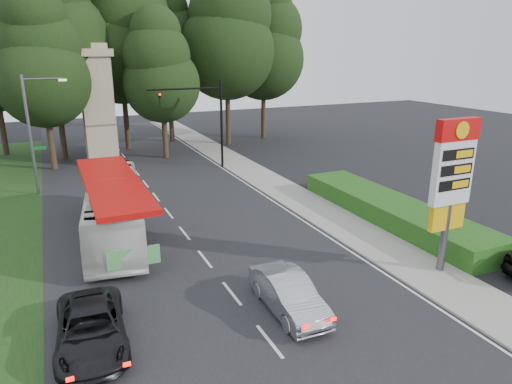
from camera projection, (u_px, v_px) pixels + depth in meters
name	position (u px, v px, depth m)	size (l,w,h in m)	color
ground	(276.00, 350.00, 15.05)	(120.00, 120.00, 0.00)	black
road_surface	(180.00, 227.00, 25.49)	(14.00, 80.00, 0.02)	black
sidewalk_right	(311.00, 206.00, 28.81)	(3.00, 80.00, 0.12)	gray
hedge	(391.00, 211.00, 26.35)	(3.00, 14.00, 1.20)	#1B4512
gas_station_pylon	(452.00, 176.00, 19.08)	(2.10, 0.45, 6.85)	#59595E
traffic_signal_mast	(206.00, 112.00, 36.77)	(6.10, 0.35, 7.20)	black
streetlight_signs	(33.00, 130.00, 30.13)	(2.75, 0.98, 8.00)	#59595E
monument	(98.00, 104.00, 38.84)	(3.00, 3.00, 10.05)	gray
tree_center_left	(48.00, 18.00, 38.22)	(10.08, 10.08, 19.80)	#2D2116
tree_center_right	(119.00, 33.00, 42.62)	(9.24, 9.24, 18.15)	#2D2116
tree_east_near	(167.00, 48.00, 46.72)	(8.12, 8.12, 15.95)	#2D2116
tree_east_mid	(226.00, 30.00, 44.71)	(9.52, 9.52, 18.70)	#2D2116
tree_far_east	(264.00, 42.00, 48.71)	(8.68, 8.68, 17.05)	#2D2116
tree_monument_left	(40.00, 61.00, 35.34)	(7.28, 7.28, 14.30)	#2D2116
tree_monument_right	(161.00, 68.00, 39.71)	(6.72, 6.72, 13.20)	#2D2116
transit_bus	(114.00, 209.00, 23.84)	(2.61, 11.17, 3.11)	silver
sedan_silver	(288.00, 294.00, 17.14)	(1.52, 4.35, 1.43)	#A3A5AB
suv_charcoal	(91.00, 328.00, 15.11)	(2.21, 4.80, 1.33)	black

